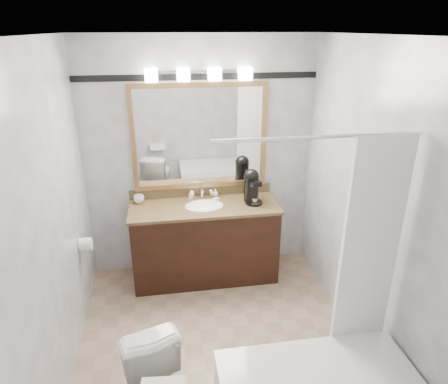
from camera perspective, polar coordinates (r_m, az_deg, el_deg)
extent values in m
cube|color=gray|center=(3.74, -0.70, -20.56)|extent=(2.40, 2.60, 0.01)
cube|color=white|center=(2.73, -0.96, 21.63)|extent=(2.40, 2.60, 0.01)
cube|color=silver|center=(4.23, -3.41, 4.61)|extent=(2.40, 0.01, 2.50)
cube|color=silver|center=(1.95, 5.18, -19.39)|extent=(2.40, 0.01, 2.50)
cube|color=silver|center=(3.10, -23.45, -4.19)|extent=(0.01, 2.60, 2.50)
cube|color=silver|center=(3.40, 19.74, -1.34)|extent=(0.01, 2.60, 2.50)
cube|color=black|center=(4.31, -2.75, -7.28)|extent=(1.50, 0.55, 0.82)
cube|color=olive|center=(4.11, -2.86, -2.13)|extent=(1.53, 0.58, 0.03)
cube|color=olive|center=(4.33, -3.28, 0.12)|extent=(1.53, 0.03, 0.10)
ellipsoid|color=white|center=(4.12, -2.85, -2.32)|extent=(0.44, 0.34, 0.14)
cube|color=#A17B49|center=(4.04, -3.63, 15.03)|extent=(1.40, 0.04, 0.05)
cube|color=#A17B49|center=(4.30, -3.29, 1.02)|extent=(1.40, 0.04, 0.05)
cube|color=#A17B49|center=(4.13, -12.89, 7.24)|extent=(0.05, 0.04, 1.00)
cube|color=#A17B49|center=(4.25, 5.72, 8.15)|extent=(0.05, 0.04, 1.00)
cube|color=white|center=(4.14, -3.46, 7.82)|extent=(1.30, 0.01, 1.00)
cube|color=silver|center=(4.01, -3.66, 16.78)|extent=(0.90, 0.05, 0.03)
cube|color=white|center=(3.94, -10.36, 16.09)|extent=(0.12, 0.12, 0.12)
cube|color=white|center=(3.95, -5.83, 16.34)|extent=(0.12, 0.12, 0.12)
cube|color=white|center=(3.98, -1.34, 16.49)|extent=(0.12, 0.12, 0.12)
cube|color=white|center=(4.03, 3.07, 16.54)|extent=(0.12, 0.12, 0.12)
cube|color=black|center=(4.04, -3.68, 16.11)|extent=(2.40, 0.01, 0.06)
cylinder|color=silver|center=(2.43, 13.64, 7.63)|extent=(1.30, 0.02, 0.02)
cube|color=white|center=(2.88, 20.10, -7.41)|extent=(0.40, 0.04, 1.55)
cylinder|color=white|center=(3.91, -19.16, -7.04)|extent=(0.11, 0.12, 0.12)
cylinder|color=black|center=(4.16, 4.26, -1.50)|extent=(0.18, 0.18, 0.02)
cylinder|color=black|center=(4.15, 3.90, 0.50)|extent=(0.15, 0.15, 0.27)
sphere|color=black|center=(4.11, 3.95, 2.22)|extent=(0.16, 0.16, 0.16)
cube|color=black|center=(4.05, 4.49, 1.25)|extent=(0.13, 0.13, 0.05)
cylinder|color=silver|center=(4.13, 4.41, -1.22)|extent=(0.06, 0.06, 0.06)
imported|color=white|center=(4.24, -12.05, -0.99)|extent=(0.11, 0.11, 0.08)
imported|color=white|center=(4.26, -4.76, -0.38)|extent=(0.05, 0.05, 0.09)
imported|color=white|center=(4.30, -1.26, -0.11)|extent=(0.07, 0.07, 0.08)
cube|color=beige|center=(4.22, -1.22, -1.02)|extent=(0.08, 0.07, 0.02)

